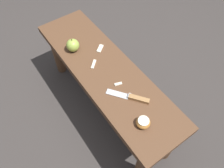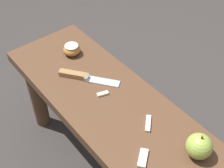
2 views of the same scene
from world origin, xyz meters
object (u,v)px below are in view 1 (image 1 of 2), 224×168
apple_whole (73,45)px  apple_cut (143,122)px  wooden_bench (105,79)px  knife (134,98)px

apple_whole → apple_cut: (-0.61, -0.03, -0.02)m
wooden_bench → apple_whole: apple_whole is taller
apple_whole → apple_cut: 0.61m
apple_cut → apple_whole: bearing=2.5°
wooden_bench → apple_cut: (-0.38, 0.04, 0.11)m
wooden_bench → knife: 0.26m
wooden_bench → knife: bearing=-177.4°
apple_whole → wooden_bench: bearing=-163.6°
knife → wooden_bench: bearing=-34.2°
knife → apple_cut: 0.15m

